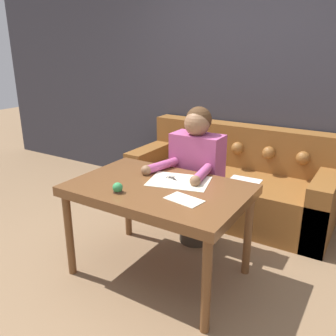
{
  "coord_description": "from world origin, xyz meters",
  "views": [
    {
      "loc": [
        1.19,
        -1.97,
        1.67
      ],
      "look_at": [
        -0.11,
        0.12,
        0.82
      ],
      "focal_mm": 38.0,
      "sensor_mm": 36.0,
      "label": 1
    }
  ],
  "objects_px": {
    "couch": "(230,183)",
    "pin_cushion": "(118,188)",
    "person": "(196,176)",
    "scissors": "(174,179)",
    "dining_table": "(158,196)"
  },
  "relations": [
    {
      "from": "couch",
      "to": "pin_cushion",
      "type": "distance_m",
      "value": 1.64
    },
    {
      "from": "person",
      "to": "dining_table",
      "type": "bearing_deg",
      "value": -91.17
    },
    {
      "from": "dining_table",
      "to": "pin_cushion",
      "type": "distance_m",
      "value": 0.32
    },
    {
      "from": "couch",
      "to": "scissors",
      "type": "relative_size",
      "value": 9.38
    },
    {
      "from": "couch",
      "to": "pin_cushion",
      "type": "xyz_separation_m",
      "value": [
        -0.2,
        -1.56,
        0.45
      ]
    },
    {
      "from": "pin_cushion",
      "to": "scissors",
      "type": "bearing_deg",
      "value": 64.74
    },
    {
      "from": "person",
      "to": "scissors",
      "type": "relative_size",
      "value": 5.56
    },
    {
      "from": "person",
      "to": "couch",
      "type": "bearing_deg",
      "value": 88.26
    },
    {
      "from": "couch",
      "to": "pin_cushion",
      "type": "bearing_deg",
      "value": -97.34
    },
    {
      "from": "person",
      "to": "pin_cushion",
      "type": "bearing_deg",
      "value": -102.38
    },
    {
      "from": "person",
      "to": "pin_cushion",
      "type": "height_order",
      "value": "person"
    },
    {
      "from": "couch",
      "to": "scissors",
      "type": "height_order",
      "value": "couch"
    },
    {
      "from": "dining_table",
      "to": "person",
      "type": "distance_m",
      "value": 0.57
    },
    {
      "from": "dining_table",
      "to": "scissors",
      "type": "relative_size",
      "value": 5.77
    },
    {
      "from": "dining_table",
      "to": "person",
      "type": "relative_size",
      "value": 1.04
    }
  ]
}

